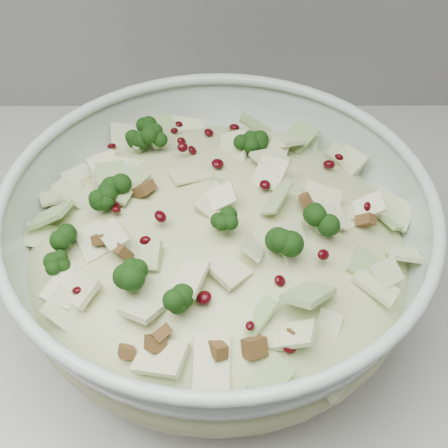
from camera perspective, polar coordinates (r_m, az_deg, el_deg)
mixing_bowl at (r=0.63m, az=-0.55°, el=-2.68°), size 0.49×0.49×0.17m
salad at (r=0.61m, az=-0.57°, el=-1.02°), size 0.43×0.43×0.17m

